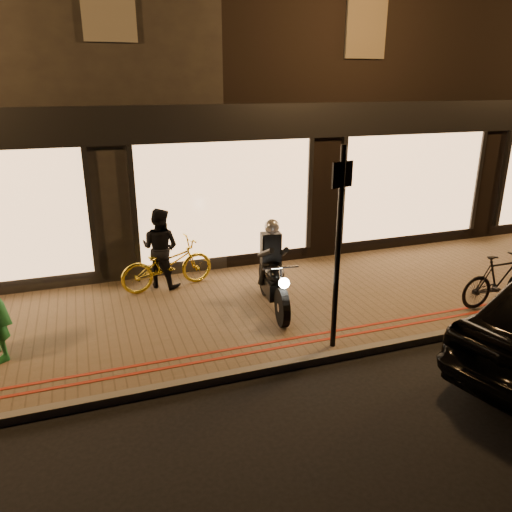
{
  "coord_description": "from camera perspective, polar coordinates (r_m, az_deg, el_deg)",
  "views": [
    {
      "loc": [
        -2.73,
        -5.68,
        3.89
      ],
      "look_at": [
        -0.08,
        1.87,
        1.1
      ],
      "focal_mm": 35.0,
      "sensor_mm": 36.0,
      "label": 1
    }
  ],
  "objects": [
    {
      "name": "bicycle_dark",
      "position": [
        9.8,
        26.1,
        -2.47
      ],
      "size": [
        1.59,
        0.46,
        0.96
      ],
      "primitive_type": "imported",
      "rotation": [
        0.0,
        0.0,
        1.57
      ],
      "color": "black",
      "rests_on": "sidewalk"
    },
    {
      "name": "red_kerb_lines",
      "position": [
        7.78,
        3.85,
        -9.81
      ],
      "size": [
        50.0,
        0.26,
        0.01
      ],
      "color": "maroon",
      "rests_on": "sidewalk"
    },
    {
      "name": "ground",
      "position": [
        7.41,
        5.53,
        -12.57
      ],
      "size": [
        90.0,
        90.0,
        0.0
      ],
      "primitive_type": "plane",
      "color": "black",
      "rests_on": "ground"
    },
    {
      "name": "motorcycle",
      "position": [
        8.64,
        1.95,
        -2.21
      ],
      "size": [
        0.65,
        1.94,
        1.59
      ],
      "rotation": [
        0.0,
        0.0,
        -0.14
      ],
      "color": "black",
      "rests_on": "sidewalk"
    },
    {
      "name": "kerb_stone",
      "position": [
        7.42,
        5.38,
        -11.99
      ],
      "size": [
        50.0,
        0.14,
        0.12
      ],
      "primitive_type": "cube",
      "color": "#59544C",
      "rests_on": "ground"
    },
    {
      "name": "building_row",
      "position": [
        14.93,
        -9.38,
        20.36
      ],
      "size": [
        48.0,
        10.11,
        8.5
      ],
      "color": "black",
      "rests_on": "ground"
    },
    {
      "name": "sign_post",
      "position": [
        7.11,
        9.42,
        1.82
      ],
      "size": [
        0.35,
        0.11,
        3.0
      ],
      "rotation": [
        0.0,
        0.0,
        0.24
      ],
      "color": "black",
      "rests_on": "sidewalk"
    },
    {
      "name": "sidewalk",
      "position": [
        9.01,
        0.22,
        -5.95
      ],
      "size": [
        50.0,
        4.0,
        0.12
      ],
      "primitive_type": "cube",
      "color": "brown",
      "rests_on": "ground"
    },
    {
      "name": "bicycle_gold",
      "position": [
        9.7,
        -10.13,
        -0.95
      ],
      "size": [
        1.89,
        0.94,
        0.95
      ],
      "primitive_type": "imported",
      "rotation": [
        0.0,
        0.0,
        1.75
      ],
      "color": "gold",
      "rests_on": "sidewalk"
    },
    {
      "name": "person_dark",
      "position": [
        9.71,
        -10.89,
        0.91
      ],
      "size": [
        0.96,
        0.93,
        1.56
      ],
      "primitive_type": "imported",
      "rotation": [
        0.0,
        0.0,
        2.49
      ],
      "color": "black",
      "rests_on": "sidewalk"
    }
  ]
}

